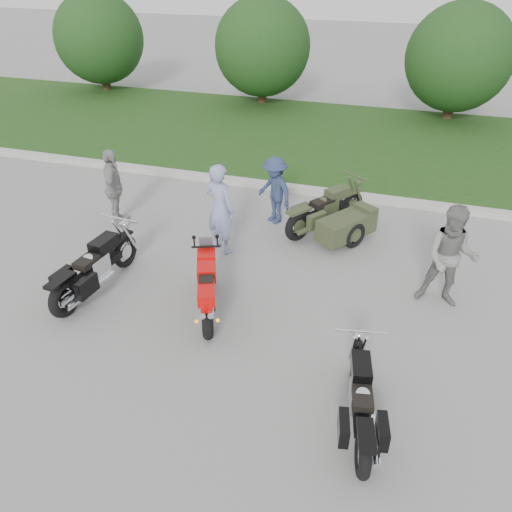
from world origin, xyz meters
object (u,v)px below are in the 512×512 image
(sportbike_red, at_px, (207,288))
(person_back, at_px, (114,188))
(cruiser_left, at_px, (93,270))
(cruiser_sidecar, at_px, (337,220))
(person_stripe, at_px, (220,209))
(cruiser_right, at_px, (361,404))
(person_denim, at_px, (275,191))
(person_grey, at_px, (451,258))

(sportbike_red, relative_size, person_back, 1.03)
(cruiser_left, bearing_deg, person_back, 118.12)
(cruiser_sidecar, xyz_separation_m, person_stripe, (-2.21, -1.23, 0.53))
(cruiser_right, relative_size, person_stripe, 1.09)
(sportbike_red, distance_m, person_stripe, 2.17)
(cruiser_sidecar, xyz_separation_m, person_denim, (-1.49, 0.32, 0.36))
(person_denim, bearing_deg, cruiser_right, -28.83)
(person_stripe, xyz_separation_m, person_denim, (0.72, 1.55, -0.18))
(cruiser_right, distance_m, person_denim, 5.92)
(person_grey, bearing_deg, person_back, 174.58)
(person_stripe, height_order, person_back, person_stripe)
(sportbike_red, relative_size, cruiser_right, 0.88)
(person_stripe, bearing_deg, sportbike_red, 128.39)
(cruiser_sidecar, xyz_separation_m, person_grey, (2.21, -1.79, 0.53))
(cruiser_right, xyz_separation_m, person_back, (-6.03, 4.15, 0.47))
(cruiser_left, bearing_deg, person_grey, 20.83)
(person_grey, distance_m, person_denim, 4.26)
(cruiser_left, distance_m, person_stripe, 2.75)
(cruiser_sidecar, distance_m, person_denim, 1.56)
(person_stripe, bearing_deg, person_grey, -163.01)
(person_back, bearing_deg, cruiser_left, 179.65)
(sportbike_red, xyz_separation_m, person_back, (-3.20, 2.47, 0.35))
(sportbike_red, distance_m, cruiser_right, 3.29)
(person_denim, relative_size, person_back, 0.88)
(sportbike_red, bearing_deg, person_back, 120.73)
(person_denim, bearing_deg, sportbike_red, -58.38)
(person_denim, bearing_deg, person_grey, 5.07)
(cruiser_sidecar, bearing_deg, person_back, -135.31)
(cruiser_left, relative_size, cruiser_right, 1.14)
(person_stripe, relative_size, person_back, 1.08)
(cruiser_right, bearing_deg, sportbike_red, 138.54)
(cruiser_right, xyz_separation_m, cruiser_sidecar, (-1.13, 4.98, 0.01))
(cruiser_right, height_order, person_grey, person_grey)
(cruiser_right, relative_size, person_back, 1.18)
(person_stripe, bearing_deg, person_denim, -90.69)
(cruiser_left, distance_m, person_grey, 6.33)
(sportbike_red, xyz_separation_m, person_grey, (3.90, 1.50, 0.42))
(sportbike_red, relative_size, person_grey, 0.96)
(cruiser_sidecar, relative_size, person_stripe, 1.14)
(person_denim, height_order, person_back, person_back)
(cruiser_sidecar, relative_size, person_back, 1.23)
(cruiser_left, height_order, person_back, person_back)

